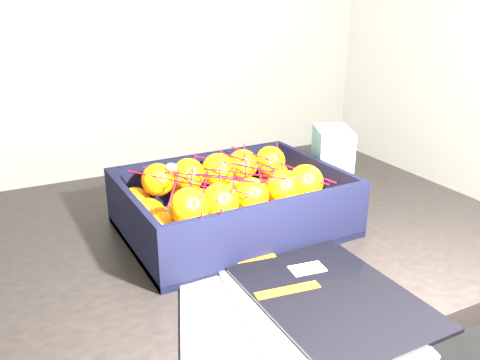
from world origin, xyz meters
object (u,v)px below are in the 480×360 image
table (206,275)px  produce_crate (233,213)px  magazine_stack (303,311)px  retail_carton (331,165)px

table → produce_crate: bearing=-15.9°
magazine_stack → produce_crate: bearing=81.5°
retail_carton → table: bearing=-151.4°
produce_crate → table: bearing=164.1°
magazine_stack → retail_carton: retail_carton is taller
magazine_stack → produce_crate: size_ratio=0.94×
table → produce_crate: produce_crate is taller
table → retail_carton: 0.36m
produce_crate → retail_carton: 0.26m
table → magazine_stack: magazine_stack is taller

